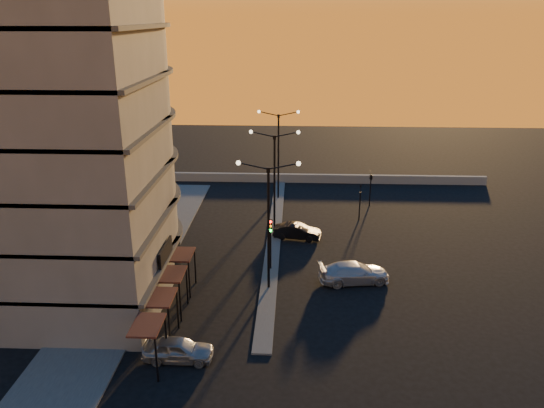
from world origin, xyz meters
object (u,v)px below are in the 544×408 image
Objects in this scene: traffic_light_main at (271,236)px; car_sedan at (297,231)px; car_hatchback at (178,349)px; streetlamp_mid at (274,175)px; car_wagon at (354,273)px.

car_sedan is at bearing 72.26° from traffic_light_main.
car_hatchback is 0.98× the size of car_sedan.
car_hatchback is (-4.72, -18.63, -4.90)m from streetlamp_mid.
car_sedan is at bearing -20.03° from car_hatchback.
traffic_light_main is 1.05× the size of car_hatchback.
streetlamp_mid is 19.84m from car_hatchback.
streetlamp_mid reaches higher than traffic_light_main.
traffic_light_main is at bearing 65.81° from car_wagon.
traffic_light_main is 12.63m from car_hatchback.
car_sedan is at bearing -21.08° from streetlamp_mid.
traffic_light_main is at bearing 172.08° from car_sedan.
car_hatchback is at bearing -112.29° from traffic_light_main.
car_wagon is (10.96, 9.92, 0.07)m from car_hatchback.
streetlamp_mid is at bearing 78.74° from car_sedan.
streetlamp_mid reaches higher than car_sedan.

